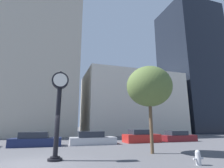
{
  "coord_description": "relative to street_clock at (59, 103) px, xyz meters",
  "views": [
    {
      "loc": [
        0.92,
        -10.41,
        2.03
      ],
      "look_at": [
        7.83,
        10.8,
        7.12
      ],
      "focal_mm": 28.0,
      "sensor_mm": 36.0,
      "label": 1
    }
  ],
  "objects": [
    {
      "name": "fire_hydrant_near",
      "position": [
        6.87,
        -3.39,
        -2.88
      ],
      "size": [
        0.6,
        0.26,
        0.73
      ],
      "color": "#B7B7BC",
      "rests_on": "ground_plane"
    },
    {
      "name": "building_storefront_row",
      "position": [
        15.27,
        23.4,
        2.89
      ],
      "size": [
        19.82,
        12.0,
        12.28
      ],
      "color": "beige",
      "rests_on": "ground_plane"
    },
    {
      "name": "car_maroon",
      "position": [
        13.99,
        7.2,
        -2.74
      ],
      "size": [
        4.12,
        1.92,
        1.21
      ],
      "rotation": [
        0.0,
        0.0,
        -0.03
      ],
      "color": "maroon",
      "rests_on": "ground_plane"
    },
    {
      "name": "building_glass_modern",
      "position": [
        32.51,
        23.4,
        12.84
      ],
      "size": [
        12.64,
        12.0,
        32.19
      ],
      "color": "black",
      "rests_on": "ground_plane"
    },
    {
      "name": "car_red",
      "position": [
        9.28,
        7.49,
        -2.66
      ],
      "size": [
        3.98,
        1.94,
        1.4
      ],
      "rotation": [
        0.0,
        0.0,
        0.0
      ],
      "color": "red",
      "rests_on": "ground_plane"
    },
    {
      "name": "building_tall_tower",
      "position": [
        -4.42,
        23.4,
        10.95
      ],
      "size": [
        15.65,
        12.0,
        28.41
      ],
      "color": "#BCB29E",
      "rests_on": "ground_plane"
    },
    {
      "name": "ground_plane",
      "position": [
        -1.12,
        -0.6,
        -3.25
      ],
      "size": [
        200.0,
        200.0,
        0.0
      ],
      "primitive_type": "plane",
      "color": "#515156"
    },
    {
      "name": "car_silver",
      "position": [
        3.6,
        7.16,
        -2.71
      ],
      "size": [
        4.63,
        1.9,
        1.29
      ],
      "rotation": [
        0.0,
        0.0,
        -0.02
      ],
      "color": "#BCBCC1",
      "rests_on": "ground_plane"
    },
    {
      "name": "bare_tree",
      "position": [
        6.49,
        0.4,
        1.53
      ],
      "size": [
        3.4,
        3.4,
        6.33
      ],
      "color": "brown",
      "rests_on": "ground_plane"
    },
    {
      "name": "street_clock",
      "position": [
        0.0,
        0.0,
        0.0
      ],
      "size": [
        1.0,
        0.83,
        5.26
      ],
      "color": "black",
      "rests_on": "ground_plane"
    },
    {
      "name": "car_navy",
      "position": [
        -1.7,
        7.25,
        -2.71
      ],
      "size": [
        4.57,
        1.94,
        1.29
      ],
      "rotation": [
        0.0,
        0.0,
        -0.05
      ],
      "color": "#19234C",
      "rests_on": "ground_plane"
    }
  ]
}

